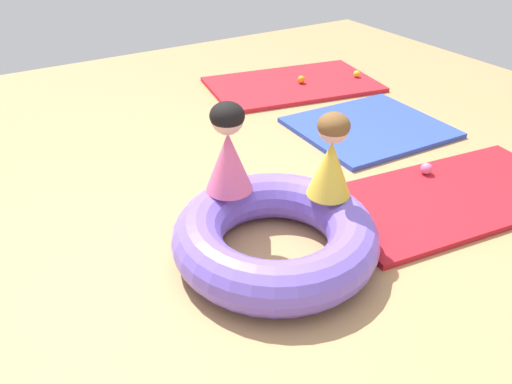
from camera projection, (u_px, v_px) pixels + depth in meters
ground_plane at (259, 252)px, 2.95m from camera, size 8.00×8.00×0.00m
gym_mat_far_left at (450, 197)px, 3.40m from camera, size 1.76×1.04×0.04m
gym_mat_front at (292, 85)px, 5.22m from camera, size 1.78×1.25×0.04m
gym_mat_near_right at (369, 128)px, 4.34m from camera, size 1.20×1.07×0.04m
inflatable_cushion at (275, 236)px, 2.84m from camera, size 1.12×1.12×0.28m
child_in_yellow at (331, 156)px, 2.83m from camera, size 0.35×0.35×0.49m
child_in_pink at (228, 149)px, 2.86m from camera, size 0.36×0.36×0.53m
play_ball_yellow at (357, 74)px, 5.33m from camera, size 0.07×0.07×0.07m
play_ball_pink at (426, 169)px, 3.61m from camera, size 0.08×0.08×0.08m
play_ball_orange at (301, 80)px, 5.17m from camera, size 0.08×0.08×0.08m
play_ball_blue at (327, 135)px, 4.08m from camera, size 0.07×0.07×0.07m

